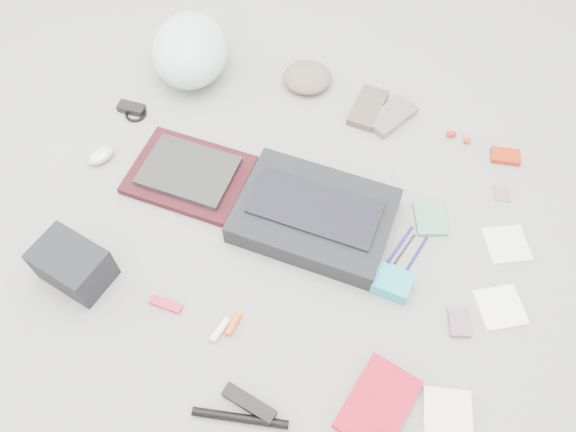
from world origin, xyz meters
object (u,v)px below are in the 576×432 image
(messenger_bag, at_px, (314,216))
(laptop, at_px, (189,171))
(book_red, at_px, (378,404))
(accordion_wallet, at_px, (392,283))
(camera_bag, at_px, (73,265))
(bike_helmet, at_px, (190,50))

(messenger_bag, height_order, laptop, messenger_bag)
(book_red, relative_size, accordion_wallet, 2.12)
(camera_bag, xyz_separation_m, book_red, (0.98, -0.05, -0.06))
(camera_bag, bearing_deg, bike_helmet, 103.89)
(messenger_bag, relative_size, book_red, 2.08)
(accordion_wallet, bearing_deg, laptop, 171.20)
(book_red, bearing_deg, accordion_wallet, 111.56)
(book_red, bearing_deg, bike_helmet, 148.57)
(book_red, xyz_separation_m, accordion_wallet, (-0.06, 0.36, 0.02))
(camera_bag, bearing_deg, messenger_bag, 45.69)
(messenger_bag, height_order, camera_bag, camera_bag)
(camera_bag, distance_m, book_red, 0.98)
(messenger_bag, distance_m, book_red, 0.61)
(messenger_bag, bearing_deg, accordion_wallet, -24.30)
(book_red, distance_m, accordion_wallet, 0.36)
(messenger_bag, xyz_separation_m, bike_helmet, (-0.68, 0.48, 0.07))
(bike_helmet, bearing_deg, accordion_wallet, -55.42)
(book_red, height_order, accordion_wallet, accordion_wallet)
(laptop, relative_size, bike_helmet, 0.85)
(accordion_wallet, bearing_deg, book_red, -77.72)
(bike_helmet, xyz_separation_m, camera_bag, (0.07, -0.93, -0.04))
(laptop, distance_m, book_red, 0.97)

